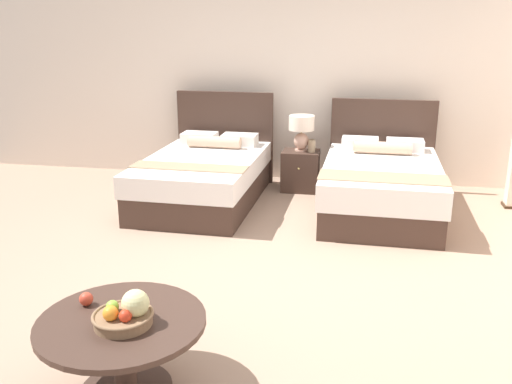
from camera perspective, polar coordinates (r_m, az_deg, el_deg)
The scene contains 10 objects.
ground_plane at distance 4.89m, azimuth 0.56°, elevation -8.55°, with size 9.52×10.07×0.02m, color #9E7F69.
wall_back at distance 7.65m, azimuth 4.95°, elevation 11.96°, with size 9.52×0.12×2.87m, color silver.
bed_near_window at distance 6.76m, azimuth -5.27°, elevation 1.67°, with size 1.34×2.16×1.22m.
bed_near_corner at distance 6.52m, azimuth 12.68°, elevation 0.78°, with size 1.35×2.10×1.17m.
nightstand at distance 7.23m, azimuth 4.58°, elevation 2.21°, with size 0.47×0.41×0.52m.
table_lamp at distance 7.13m, azimuth 4.70°, elevation 6.52°, with size 0.32×0.32×0.45m.
vase at distance 7.10m, azimuth 5.74°, elevation 4.74°, with size 0.09×0.09×0.16m.
coffee_table at distance 3.40m, azimuth -13.52°, elevation -14.38°, with size 0.97×0.97×0.48m.
fruit_bowl at distance 3.25m, azimuth -13.23°, elevation -12.02°, with size 0.35×0.35×0.21m.
loose_apple at distance 3.52m, azimuth -17.03°, elevation -10.45°, with size 0.08×0.08×0.08m.
Camera 1 is at (0.77, -4.35, 2.10)m, focal length 38.98 mm.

